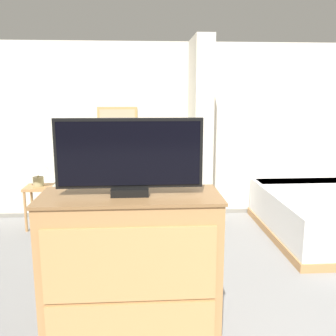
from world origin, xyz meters
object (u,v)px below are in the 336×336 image
(table_lamp, at_px, (37,166))
(tv, at_px, (129,157))
(tv_dresser, at_px, (132,281))
(bed, at_px, (331,214))
(couch, at_px, (118,203))
(coffee_table, at_px, (110,222))

(table_lamp, distance_m, tv, 3.15)
(tv_dresser, bearing_deg, tv, 90.00)
(tv_dresser, height_order, bed, tv_dresser)
(tv_dresser, bearing_deg, table_lamp, 116.22)
(couch, relative_size, coffee_table, 2.61)
(coffee_table, relative_size, bed, 0.37)
(couch, relative_size, tv, 2.11)
(table_lamp, distance_m, bed, 4.01)
(table_lamp, xyz_separation_m, tv, (1.37, -2.78, 0.58))
(table_lamp, height_order, tv, tv)
(coffee_table, bearing_deg, table_lamp, 137.74)
(couch, height_order, bed, couch)
(coffee_table, bearing_deg, tv_dresser, -80.45)
(couch, bearing_deg, bed, -12.54)
(couch, bearing_deg, tv_dresser, -84.16)
(couch, distance_m, coffee_table, 1.04)
(table_lamp, relative_size, tv, 0.45)
(table_lamp, xyz_separation_m, bed, (3.93, -0.56, -0.59))
(coffee_table, relative_size, tv, 0.81)
(table_lamp, height_order, bed, table_lamp)
(coffee_table, bearing_deg, tv, -80.44)
(tv, bearing_deg, coffee_table, 99.56)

